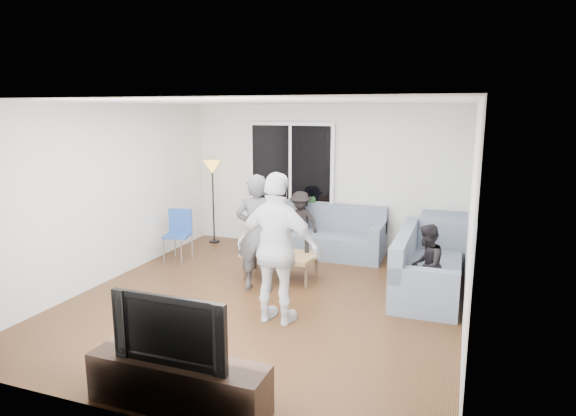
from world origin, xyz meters
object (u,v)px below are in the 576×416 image
at_px(coffee_table, 280,265).
at_px(side_chair, 177,236).
at_px(floor_lamp, 213,202).
at_px(spectator_right, 426,266).
at_px(spectator_back, 300,222).
at_px(player_right, 278,249).
at_px(television, 176,326).
at_px(sofa_back_section, 318,231).
at_px(sofa_right_section, 429,263).
at_px(player_left, 257,233).
at_px(tv_console, 178,383).

relative_size(coffee_table, side_chair, 1.28).
relative_size(floor_lamp, spectator_right, 1.44).
height_order(spectator_right, spectator_back, spectator_back).
relative_size(player_right, television, 1.72).
relative_size(sofa_back_section, sofa_right_section, 1.15).
height_order(sofa_right_section, spectator_right, spectator_right).
bearing_deg(player_left, tv_console, 89.65).
xyz_separation_m(player_left, spectator_back, (-0.03, 1.99, -0.28)).
height_order(side_chair, television, television).
bearing_deg(coffee_table, sofa_right_section, 4.62).
relative_size(sofa_back_section, player_left, 1.39).
height_order(sofa_back_section, sofa_right_section, same).
relative_size(coffee_table, player_left, 0.67).
distance_m(spectator_right, tv_console, 3.51).
bearing_deg(television, side_chair, 122.49).
height_order(coffee_table, spectator_back, spectator_back).
bearing_deg(coffee_table, floor_lamp, 142.20).
relative_size(sofa_back_section, television, 2.19).
bearing_deg(television, coffee_table, 96.17).
height_order(sofa_back_section, side_chair, side_chair).
xyz_separation_m(sofa_right_section, player_left, (-2.27, -0.72, 0.40)).
relative_size(side_chair, player_left, 0.52).
bearing_deg(floor_lamp, sofa_back_section, -2.25).
xyz_separation_m(sofa_back_section, floor_lamp, (-2.09, 0.08, 0.36)).
height_order(player_right, spectator_right, player_right).
xyz_separation_m(player_left, player_right, (0.66, -0.91, 0.08)).
bearing_deg(side_chair, player_left, -37.26).
xyz_separation_m(side_chair, player_right, (2.46, -1.69, 0.48)).
height_order(floor_lamp, spectator_right, floor_lamp).
bearing_deg(sofa_right_section, tv_console, 153.22).
distance_m(coffee_table, player_left, 0.84).
height_order(sofa_right_section, player_left, player_left).
distance_m(sofa_back_section, sofa_right_section, 2.33).
xyz_separation_m(side_chair, spectator_right, (4.07, -0.58, 0.11)).
bearing_deg(player_left, spectator_back, -99.15).
distance_m(sofa_back_section, player_left, 2.02).
bearing_deg(television, spectator_back, 96.19).
height_order(sofa_back_section, coffee_table, sofa_back_section).
distance_m(side_chair, player_right, 3.02).
xyz_separation_m(side_chair, player_left, (1.80, -0.78, 0.40)).
xyz_separation_m(coffee_table, spectator_right, (2.15, -0.35, 0.34)).
bearing_deg(player_left, sofa_right_section, -172.44).
bearing_deg(player_left, television, 89.65).
bearing_deg(spectator_right, sofa_right_section, -172.51).
bearing_deg(side_chair, spectator_back, 20.60).
xyz_separation_m(floor_lamp, television, (2.29, -4.85, -0.04)).
bearing_deg(player_right, coffee_table, -64.03).
xyz_separation_m(side_chair, floor_lamp, (0.00, 1.26, 0.35)).
relative_size(sofa_back_section, side_chair, 2.67).
distance_m(sofa_right_section, player_left, 2.42).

